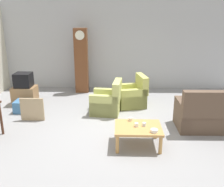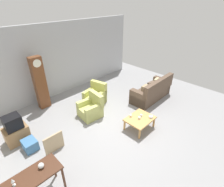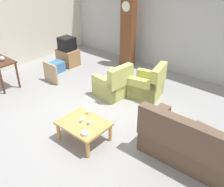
{
  "view_description": "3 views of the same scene",
  "coord_description": "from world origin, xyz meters",
  "px_view_note": "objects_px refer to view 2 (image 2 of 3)",
  "views": [
    {
      "loc": [
        -0.03,
        -5.47,
        2.68
      ],
      "look_at": [
        -0.23,
        0.59,
        0.71
      ],
      "focal_mm": 40.61,
      "sensor_mm": 36.0,
      "label": 1
    },
    {
      "loc": [
        -3.7,
        -3.35,
        4.09
      ],
      "look_at": [
        0.41,
        0.7,
        0.83
      ],
      "focal_mm": 27.54,
      "sensor_mm": 36.0,
      "label": 2
    },
    {
      "loc": [
        3.43,
        -3.46,
        3.42
      ],
      "look_at": [
        0.35,
        0.17,
        0.71
      ],
      "focal_mm": 40.36,
      "sensor_mm": 36.0,
      "label": 3
    }
  ],
  "objects_px": {
    "storage_box_blue": "(30,145)",
    "tv_crt": "(12,122)",
    "framed_picture_leaning": "(54,143)",
    "bowl_white_stacked": "(151,117)",
    "cup_blue_rimmed": "(141,115)",
    "cup_cream_tall": "(131,116)",
    "couch_floral": "(152,92)",
    "armchair_olive_near": "(91,109)",
    "console_table_dark": "(31,181)",
    "armchair_olive_far": "(95,97)",
    "grandfather_clock": "(40,83)",
    "cup_white_porcelain": "(139,118)",
    "tv_stand_cabinet": "(17,134)",
    "wine_glass_mid": "(12,181)",
    "coffee_table_wood": "(140,120)",
    "glass_dome_cloche": "(41,166)"
  },
  "relations": [
    {
      "from": "console_table_dark",
      "to": "grandfather_clock",
      "type": "height_order",
      "value": "grandfather_clock"
    },
    {
      "from": "console_table_dark",
      "to": "bowl_white_stacked",
      "type": "height_order",
      "value": "console_table_dark"
    },
    {
      "from": "framed_picture_leaning",
      "to": "cup_white_porcelain",
      "type": "distance_m",
      "value": 2.85
    },
    {
      "from": "glass_dome_cloche",
      "to": "cup_white_porcelain",
      "type": "height_order",
      "value": "glass_dome_cloche"
    },
    {
      "from": "tv_crt",
      "to": "cup_blue_rimmed",
      "type": "xyz_separation_m",
      "value": [
        3.38,
        -2.38,
        -0.29
      ]
    },
    {
      "from": "armchair_olive_near",
      "to": "glass_dome_cloche",
      "type": "bearing_deg",
      "value": -149.42
    },
    {
      "from": "armchair_olive_near",
      "to": "storage_box_blue",
      "type": "bearing_deg",
      "value": 179.91
    },
    {
      "from": "couch_floral",
      "to": "coffee_table_wood",
      "type": "xyz_separation_m",
      "value": [
        -2.04,
        -0.83,
        0.01
      ]
    },
    {
      "from": "grandfather_clock",
      "to": "glass_dome_cloche",
      "type": "distance_m",
      "value": 3.86
    },
    {
      "from": "couch_floral",
      "to": "wine_glass_mid",
      "type": "xyz_separation_m",
      "value": [
        -5.99,
        -0.61,
        0.57
      ]
    },
    {
      "from": "wine_glass_mid",
      "to": "tv_stand_cabinet",
      "type": "bearing_deg",
      "value": 72.54
    },
    {
      "from": "console_table_dark",
      "to": "framed_picture_leaning",
      "type": "height_order",
      "value": "console_table_dark"
    },
    {
      "from": "console_table_dark",
      "to": "cup_white_porcelain",
      "type": "height_order",
      "value": "console_table_dark"
    },
    {
      "from": "framed_picture_leaning",
      "to": "bowl_white_stacked",
      "type": "distance_m",
      "value": 3.26
    },
    {
      "from": "armchair_olive_far",
      "to": "tv_stand_cabinet",
      "type": "height_order",
      "value": "armchair_olive_far"
    },
    {
      "from": "glass_dome_cloche",
      "to": "cup_white_porcelain",
      "type": "xyz_separation_m",
      "value": [
        3.34,
        -0.22,
        -0.4
      ]
    },
    {
      "from": "armchair_olive_far",
      "to": "grandfather_clock",
      "type": "height_order",
      "value": "grandfather_clock"
    },
    {
      "from": "couch_floral",
      "to": "coffee_table_wood",
      "type": "bearing_deg",
      "value": -157.93
    },
    {
      "from": "couch_floral",
      "to": "armchair_olive_near",
      "type": "xyz_separation_m",
      "value": [
        -2.77,
        0.95,
        -0.05
      ]
    },
    {
      "from": "cup_blue_rimmed",
      "to": "storage_box_blue",
      "type": "bearing_deg",
      "value": 151.66
    },
    {
      "from": "grandfather_clock",
      "to": "wine_glass_mid",
      "type": "relative_size",
      "value": 11.06
    },
    {
      "from": "cup_white_porcelain",
      "to": "bowl_white_stacked",
      "type": "xyz_separation_m",
      "value": [
        0.33,
        -0.24,
        -0.01
      ]
    },
    {
      "from": "cup_cream_tall",
      "to": "couch_floral",
      "type": "bearing_deg",
      "value": 13.79
    },
    {
      "from": "tv_crt",
      "to": "storage_box_blue",
      "type": "height_order",
      "value": "tv_crt"
    },
    {
      "from": "tv_stand_cabinet",
      "to": "cup_white_porcelain",
      "type": "relative_size",
      "value": 8.42
    },
    {
      "from": "framed_picture_leaning",
      "to": "bowl_white_stacked",
      "type": "bearing_deg",
      "value": -26.23
    },
    {
      "from": "armchair_olive_far",
      "to": "tv_stand_cabinet",
      "type": "relative_size",
      "value": 1.38
    },
    {
      "from": "storage_box_blue",
      "to": "cup_white_porcelain",
      "type": "relative_size",
      "value": 5.63
    },
    {
      "from": "cup_blue_rimmed",
      "to": "cup_cream_tall",
      "type": "bearing_deg",
      "value": 137.55
    },
    {
      "from": "console_table_dark",
      "to": "wine_glass_mid",
      "type": "distance_m",
      "value": 0.38
    },
    {
      "from": "glass_dome_cloche",
      "to": "tv_stand_cabinet",
      "type": "bearing_deg",
      "value": 86.93
    },
    {
      "from": "armchair_olive_near",
      "to": "console_table_dark",
      "type": "relative_size",
      "value": 0.71
    },
    {
      "from": "tv_crt",
      "to": "cup_cream_tall",
      "type": "bearing_deg",
      "value": -34.4
    },
    {
      "from": "armchair_olive_near",
      "to": "grandfather_clock",
      "type": "distance_m",
      "value": 2.28
    },
    {
      "from": "cup_blue_rimmed",
      "to": "tv_stand_cabinet",
      "type": "bearing_deg",
      "value": 144.87
    },
    {
      "from": "tv_stand_cabinet",
      "to": "grandfather_clock",
      "type": "bearing_deg",
      "value": 39.41
    },
    {
      "from": "tv_stand_cabinet",
      "to": "wine_glass_mid",
      "type": "relative_size",
      "value": 3.46
    },
    {
      "from": "grandfather_clock",
      "to": "cup_white_porcelain",
      "type": "distance_m",
      "value": 4.1
    },
    {
      "from": "coffee_table_wood",
      "to": "cup_cream_tall",
      "type": "xyz_separation_m",
      "value": [
        -0.15,
        0.29,
        0.1
      ]
    },
    {
      "from": "tv_stand_cabinet",
      "to": "glass_dome_cloche",
      "type": "height_order",
      "value": "glass_dome_cloche"
    },
    {
      "from": "armchair_olive_near",
      "to": "tv_crt",
      "type": "distance_m",
      "value": 2.65
    },
    {
      "from": "cup_blue_rimmed",
      "to": "console_table_dark",
      "type": "bearing_deg",
      "value": 178.04
    },
    {
      "from": "glass_dome_cloche",
      "to": "cup_white_porcelain",
      "type": "relative_size",
      "value": 1.61
    },
    {
      "from": "couch_floral",
      "to": "armchair_olive_far",
      "type": "xyz_separation_m",
      "value": [
        -2.05,
        1.53,
        -0.05
      ]
    },
    {
      "from": "storage_box_blue",
      "to": "tv_crt",
      "type": "bearing_deg",
      "value": 102.24
    },
    {
      "from": "wine_glass_mid",
      "to": "cup_cream_tall",
      "type": "bearing_deg",
      "value": 1.08
    },
    {
      "from": "armchair_olive_far",
      "to": "cup_white_porcelain",
      "type": "height_order",
      "value": "armchair_olive_far"
    },
    {
      "from": "grandfather_clock",
      "to": "tv_crt",
      "type": "relative_size",
      "value": 4.53
    },
    {
      "from": "console_table_dark",
      "to": "framed_picture_leaning",
      "type": "xyz_separation_m",
      "value": [
        1.04,
        1.03,
        -0.38
      ]
    },
    {
      "from": "glass_dome_cloche",
      "to": "bowl_white_stacked",
      "type": "distance_m",
      "value": 3.72
    }
  ]
}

